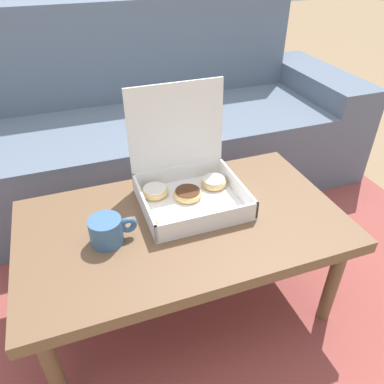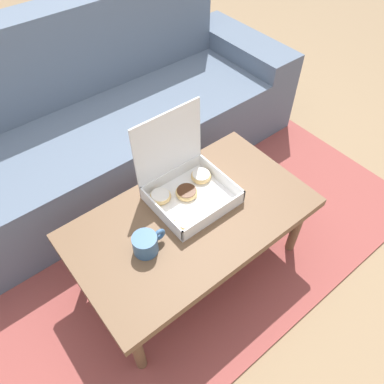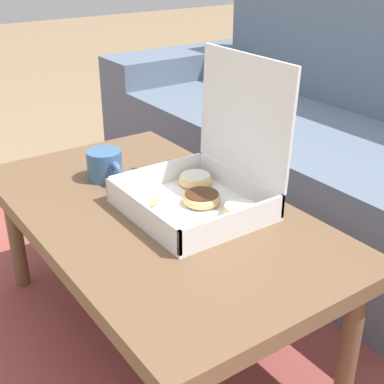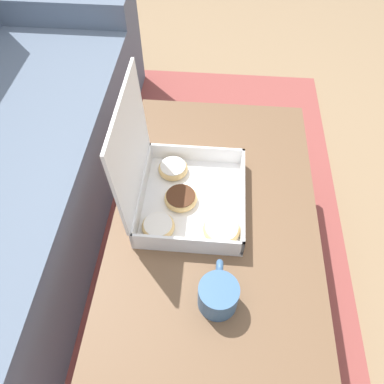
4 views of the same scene
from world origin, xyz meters
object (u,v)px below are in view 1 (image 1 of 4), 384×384
object	(u,v)px
couch	(129,133)
coffee_table	(183,230)
pastry_box	(185,183)
coffee_mug	(107,231)

from	to	relation	value
couch	coffee_table	distance (m)	0.86
pastry_box	coffee_table	bearing A→B (deg)	-112.01
coffee_table	pastry_box	distance (m)	0.16
coffee_table	pastry_box	bearing A→B (deg)	67.99
pastry_box	couch	bearing A→B (deg)	93.43
coffee_table	coffee_mug	world-z (taller)	coffee_mug
couch	pastry_box	xyz separation A→B (m)	(0.04, -0.75, 0.16)
coffee_table	couch	bearing A→B (deg)	90.00
coffee_table	pastry_box	world-z (taller)	pastry_box
coffee_table	coffee_mug	distance (m)	0.25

